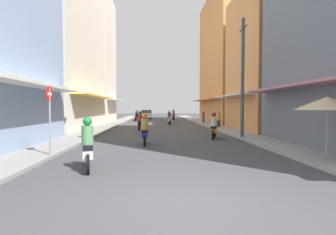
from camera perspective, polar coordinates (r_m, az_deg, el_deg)
name	(u,v)px	position (r m, az deg, el deg)	size (l,w,h in m)	color
ground_plane	(161,126)	(27.31, -1.55, -1.77)	(115.17, 115.17, 0.00)	#424244
sidewalk_left	(109,125)	(27.68, -12.36, -1.64)	(1.77, 60.35, 0.12)	gray
sidewalk_right	(211,125)	(27.90, 9.17, -1.59)	(1.77, 60.35, 0.12)	#9E9991
building_left_mid	(55,30)	(25.82, -22.87, 16.62)	(7.05, 13.10, 16.79)	silver
building_left_far	(88,60)	(36.33, -16.62, 11.66)	(7.05, 8.07, 15.86)	silver
building_right_mid	(276,61)	(23.64, 21.80, 11.07)	(7.05, 8.21, 11.20)	#D88C4C
building_right_far	(233,59)	(34.94, 13.60, 11.92)	(7.05, 13.59, 15.68)	#D88C4C
motorbike_silver	(169,118)	(28.60, 0.32, -0.18)	(0.55, 1.81, 1.58)	black
motorbike_black	(141,122)	(22.22, -5.83, -0.85)	(0.56, 1.80, 1.58)	black
motorbike_orange	(214,127)	(16.11, 9.72, -2.00)	(0.74, 1.74, 1.58)	black
motorbike_blue	(145,131)	(13.35, -4.94, -2.83)	(0.55, 1.81, 1.58)	black
motorbike_red	(137,116)	(36.80, -6.54, 0.32)	(0.77, 1.73, 1.58)	black
motorbike_white	(88,146)	(8.42, -16.65, -5.81)	(0.67, 1.77, 1.58)	black
motorbike_maroon	(174,115)	(39.45, 1.19, 0.45)	(0.60, 1.80, 1.58)	black
parked_car	(147,114)	(44.99, -4.54, 0.70)	(1.81, 4.12, 1.45)	silver
pedestrian_crossing	(219,120)	(24.46, 10.71, -0.44)	(0.34, 0.34, 1.56)	#262628
pedestrian_midway	(203,116)	(31.30, 7.50, 0.42)	(0.44, 0.44, 1.66)	#334C8C
vendor_umbrella	(327,103)	(10.40, 30.62, 2.62)	(2.09, 2.09, 2.22)	#99999E
utility_pole	(243,78)	(16.57, 15.51, 8.14)	(0.20, 1.20, 7.07)	#4C4C4F
street_sign_no_entry	(50,111)	(10.77, -23.74, 1.22)	(0.07, 0.60, 2.65)	gray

